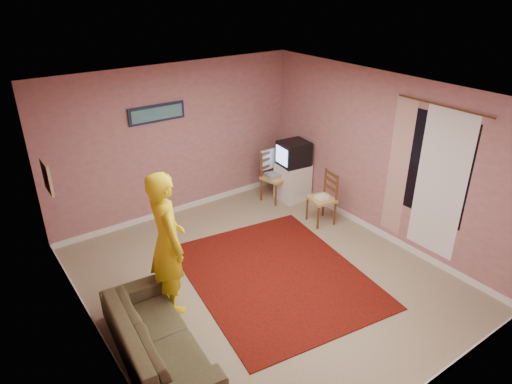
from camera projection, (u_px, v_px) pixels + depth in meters
ground at (263, 278)px, 6.39m from camera, size 5.00×5.00×0.00m
wall_back at (176, 142)px, 7.66m from camera, size 4.50×0.02×2.60m
wall_front at (433, 298)px, 4.00m from camera, size 4.50×0.02×2.60m
wall_left at (87, 252)px, 4.65m from camera, size 0.02×5.00×2.60m
wall_right at (382, 158)px, 7.00m from camera, size 0.02×5.00×2.60m
ceiling at (265, 95)px, 5.26m from camera, size 4.50×5.00×0.02m
baseboard_back at (181, 208)px, 8.20m from camera, size 4.50×0.02×0.10m
baseboard_left at (105, 344)px, 5.20m from camera, size 0.02×5.00×0.10m
baseboard_right at (372, 228)px, 7.54m from camera, size 0.02×5.00×0.10m
window at (434, 167)px, 6.28m from camera, size 0.01×1.10×1.50m
curtain_sheer at (440, 184)px, 6.25m from camera, size 0.01×0.75×2.10m
curtain_floral at (398, 169)px, 6.75m from camera, size 0.01×0.35×2.10m
curtain_rod at (443, 106)px, 5.87m from camera, size 0.02×1.40×0.02m
picture_back at (157, 113)px, 7.24m from camera, size 0.95×0.04×0.28m
picture_left at (47, 177)px, 5.73m from camera, size 0.04×0.38×0.42m
area_rug at (276, 275)px, 6.45m from camera, size 2.61×3.09×0.01m
tv_cabinet at (293, 181)px, 8.53m from camera, size 0.53×0.49×0.68m
crt_tv at (294, 153)px, 8.28m from camera, size 0.56×0.51×0.44m
chair_a at (275, 172)px, 8.35m from camera, size 0.51×0.49×0.51m
dvd_player at (275, 175)px, 8.38m from camera, size 0.38×0.29×0.06m
blue_throw at (269, 159)px, 8.41m from camera, size 0.36×0.04×0.38m
chair_b at (322, 193)px, 7.59m from camera, size 0.46×0.47×0.49m
game_console at (322, 197)px, 7.62m from camera, size 0.22×0.17×0.04m
sofa at (157, 337)px, 4.97m from camera, size 0.93×2.01×0.57m
person at (167, 243)px, 5.51m from camera, size 0.52×0.72×1.86m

